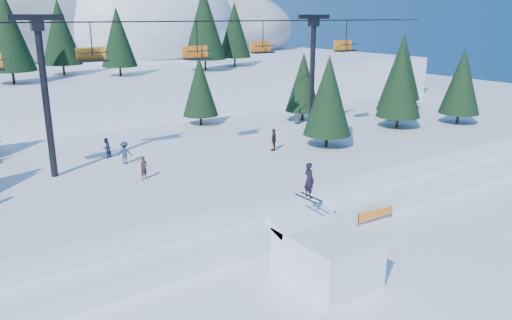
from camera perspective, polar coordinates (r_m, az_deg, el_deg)
ground at (r=25.34m, az=10.03°, el=-14.18°), size 160.00×160.00×0.00m
mid_shelf at (r=38.59m, az=-8.73°, el=-1.26°), size 70.00×22.00×2.50m
berm at (r=30.63m, az=-0.43°, el=-7.19°), size 70.00×6.00×1.10m
jump_kicker at (r=25.40m, az=7.84°, el=-10.53°), size 3.63×4.95×5.69m
chairlift at (r=37.42m, az=-8.06°, el=10.86°), size 46.00×3.21×10.28m
conifer_stand at (r=38.46m, az=-7.19°, el=7.27°), size 62.87×17.33×9.56m
distant_skiers at (r=37.28m, az=-10.18°, el=1.34°), size 29.07×8.50×1.76m
banner_near at (r=32.74m, az=13.44°, el=-6.08°), size 2.86×0.21×0.90m
banner_far at (r=33.50m, az=13.06°, el=-5.54°), size 2.83×0.48×0.90m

